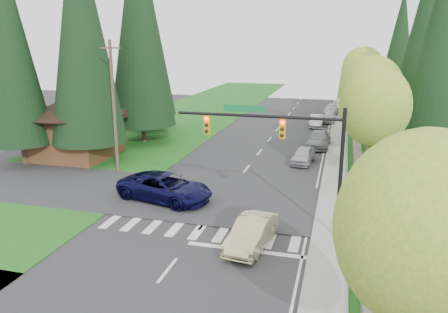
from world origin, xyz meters
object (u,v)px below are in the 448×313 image
at_px(parked_car_b, 319,140).
at_px(parked_car_a, 303,155).
at_px(parked_car_e, 331,110).
at_px(suv_navy, 165,187).
at_px(sedan_champagne, 252,233).
at_px(parked_car_c, 316,121).
at_px(parked_car_d, 330,117).

bearing_deg(parked_car_b, parked_car_a, -96.44).
bearing_deg(parked_car_b, parked_car_e, 90.33).
bearing_deg(parked_car_e, suv_navy, -101.78).
xyz_separation_m(suv_navy, parked_car_e, (9.11, 37.11, -0.20)).
relative_size(sedan_champagne, parked_car_c, 1.05).
xyz_separation_m(suv_navy, parked_car_d, (9.11, 30.80, -0.23)).
height_order(parked_car_b, parked_car_c, parked_car_b).
relative_size(parked_car_a, parked_car_b, 0.79).
xyz_separation_m(parked_car_a, parked_car_d, (1.40, 19.67, -0.03)).
height_order(suv_navy, parked_car_c, suv_navy).
height_order(sedan_champagne, suv_navy, suv_navy).
relative_size(parked_car_a, parked_car_c, 0.94).
xyz_separation_m(parked_car_a, parked_car_c, (0.00, 16.39, 0.02)).
distance_m(suv_navy, parked_car_a, 13.54).
bearing_deg(sedan_champagne, parked_car_b, 92.35).
relative_size(sedan_champagne, parked_car_b, 0.88).
distance_m(parked_car_a, parked_car_b, 6.22).
bearing_deg(suv_navy, parked_car_a, -20.87).
distance_m(parked_car_a, parked_car_e, 26.01).
bearing_deg(parked_car_e, sedan_champagne, -91.34).
distance_m(sedan_champagne, parked_car_b, 22.27).
bearing_deg(parked_car_c, sedan_champagne, -93.07).
bearing_deg(sedan_champagne, parked_car_e, 94.02).
height_order(parked_car_b, parked_car_e, parked_car_b).
xyz_separation_m(sedan_champagne, parked_car_a, (1.05, 16.03, -0.05)).
distance_m(suv_navy, parked_car_b, 19.31).
height_order(parked_car_a, parked_car_b, parked_car_b).
height_order(parked_car_c, parked_car_d, parked_car_c).
bearing_deg(parked_car_a, parked_car_e, 92.28).
xyz_separation_m(suv_navy, parked_car_c, (7.71, 27.53, -0.17)).
bearing_deg(parked_car_d, parked_car_a, -90.24).
relative_size(parked_car_a, parked_car_d, 1.05).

